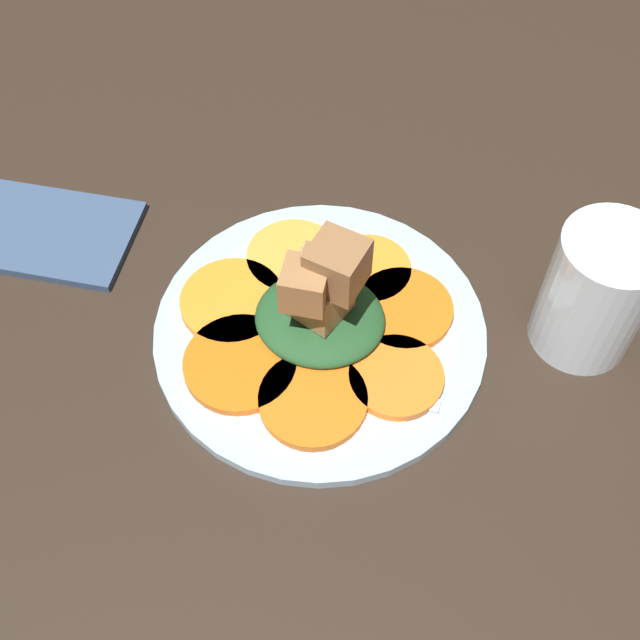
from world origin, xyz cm
name	(u,v)px	position (x,y,z in cm)	size (l,w,h in cm)	color
table_slab	(320,341)	(0.00, 0.00, 1.00)	(120.00, 120.00, 2.00)	black
plate	(320,331)	(0.00, 0.00, 2.52)	(27.80, 27.80, 1.05)	#99B7D1
carrot_slice_0	(396,377)	(6.97, -3.75, 3.51)	(7.61, 7.61, 0.81)	orange
carrot_slice_1	(403,309)	(6.53, 2.93, 3.51)	(8.42, 8.42, 0.81)	#D66014
carrot_slice_2	(368,270)	(2.93, 6.49, 3.51)	(7.51, 7.51, 0.81)	orange
carrot_slice_3	(293,257)	(-3.76, 6.55, 3.51)	(8.28, 8.28, 0.81)	orange
carrot_slice_4	(232,301)	(-7.76, 0.78, 3.51)	(8.87, 8.87, 0.81)	orange
carrot_slice_5	(240,363)	(-5.49, -5.07, 3.51)	(9.18, 9.18, 0.81)	#D45E12
carrot_slice_6	(313,400)	(0.93, -7.13, 3.51)	(8.58, 8.58, 0.81)	#D66114
center_pile	(321,299)	(0.07, 0.24, 6.74)	(10.78, 9.71, 10.51)	#1E4723
fork	(320,377)	(1.00, -4.88, 3.30)	(18.53, 3.09, 0.40)	silver
water_glass	(596,293)	(21.27, 4.46, 7.83)	(8.31, 8.31, 11.66)	silver
napkin	(40,231)	(-27.53, 5.64, 2.40)	(17.19, 10.31, 0.80)	#334766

